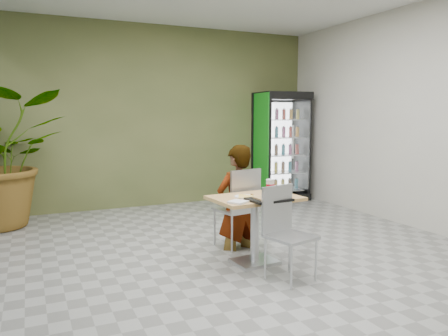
{
  "coord_description": "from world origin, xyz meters",
  "views": [
    {
      "loc": [
        -2.07,
        -4.12,
        1.63
      ],
      "look_at": [
        0.05,
        0.59,
        1.0
      ],
      "focal_mm": 35.0,
      "sensor_mm": 36.0,
      "label": 1
    }
  ],
  "objects_px": {
    "chair_near": "(284,225)",
    "soda_cup": "(270,187)",
    "chair_far": "(241,202)",
    "cafeteria_tray": "(269,199)",
    "beverage_fridge": "(282,146)",
    "seated_woman": "(237,209)",
    "dining_table": "(255,216)"
  },
  "relations": [
    {
      "from": "chair_near",
      "to": "cafeteria_tray",
      "type": "relative_size",
      "value": 2.18
    },
    {
      "from": "soda_cup",
      "to": "cafeteria_tray",
      "type": "bearing_deg",
      "value": -122.21
    },
    {
      "from": "chair_far",
      "to": "beverage_fridge",
      "type": "distance_m",
      "value": 3.36
    },
    {
      "from": "dining_table",
      "to": "beverage_fridge",
      "type": "relative_size",
      "value": 0.48
    },
    {
      "from": "seated_woman",
      "to": "soda_cup",
      "type": "bearing_deg",
      "value": 93.01
    },
    {
      "from": "chair_near",
      "to": "seated_woman",
      "type": "xyz_separation_m",
      "value": [
        0.01,
        1.09,
        -0.06
      ]
    },
    {
      "from": "chair_near",
      "to": "beverage_fridge",
      "type": "relative_size",
      "value": 0.45
    },
    {
      "from": "beverage_fridge",
      "to": "soda_cup",
      "type": "bearing_deg",
      "value": -117.66
    },
    {
      "from": "dining_table",
      "to": "chair_far",
      "type": "relative_size",
      "value": 0.99
    },
    {
      "from": "chair_far",
      "to": "beverage_fridge",
      "type": "bearing_deg",
      "value": -140.7
    },
    {
      "from": "seated_woman",
      "to": "cafeteria_tray",
      "type": "xyz_separation_m",
      "value": [
        -0.06,
        -0.86,
        0.28
      ]
    },
    {
      "from": "chair_far",
      "to": "soda_cup",
      "type": "xyz_separation_m",
      "value": [
        0.12,
        -0.51,
        0.25
      ]
    },
    {
      "from": "chair_far",
      "to": "cafeteria_tray",
      "type": "xyz_separation_m",
      "value": [
        -0.08,
        -0.81,
        0.18
      ]
    },
    {
      "from": "soda_cup",
      "to": "chair_near",
      "type": "bearing_deg",
      "value": -105.46
    },
    {
      "from": "cafeteria_tray",
      "to": "dining_table",
      "type": "bearing_deg",
      "value": 95.03
    },
    {
      "from": "chair_near",
      "to": "soda_cup",
      "type": "relative_size",
      "value": 5.47
    },
    {
      "from": "seated_woman",
      "to": "cafeteria_tray",
      "type": "distance_m",
      "value": 0.91
    },
    {
      "from": "beverage_fridge",
      "to": "seated_woman",
      "type": "bearing_deg",
      "value": -125.01
    },
    {
      "from": "chair_near",
      "to": "beverage_fridge",
      "type": "bearing_deg",
      "value": 44.58
    },
    {
      "from": "seated_woman",
      "to": "soda_cup",
      "type": "distance_m",
      "value": 0.67
    },
    {
      "from": "chair_near",
      "to": "soda_cup",
      "type": "height_order",
      "value": "chair_near"
    },
    {
      "from": "chair_near",
      "to": "soda_cup",
      "type": "bearing_deg",
      "value": 60.49
    },
    {
      "from": "chair_far",
      "to": "seated_woman",
      "type": "xyz_separation_m",
      "value": [
        -0.02,
        0.05,
        -0.09
      ]
    },
    {
      "from": "dining_table",
      "to": "chair_far",
      "type": "xyz_separation_m",
      "value": [
        0.1,
        0.55,
        0.04
      ]
    },
    {
      "from": "dining_table",
      "to": "chair_near",
      "type": "xyz_separation_m",
      "value": [
        0.07,
        -0.48,
        0.01
      ]
    },
    {
      "from": "soda_cup",
      "to": "seated_woman",
      "type": "bearing_deg",
      "value": 103.47
    },
    {
      "from": "soda_cup",
      "to": "cafeteria_tray",
      "type": "height_order",
      "value": "soda_cup"
    },
    {
      "from": "dining_table",
      "to": "chair_near",
      "type": "relative_size",
      "value": 1.06
    },
    {
      "from": "chair_far",
      "to": "beverage_fridge",
      "type": "relative_size",
      "value": 0.48
    },
    {
      "from": "chair_far",
      "to": "cafeteria_tray",
      "type": "height_order",
      "value": "chair_far"
    },
    {
      "from": "dining_table",
      "to": "chair_near",
      "type": "height_order",
      "value": "chair_near"
    },
    {
      "from": "dining_table",
      "to": "seated_woman",
      "type": "relative_size",
      "value": 0.62
    }
  ]
}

